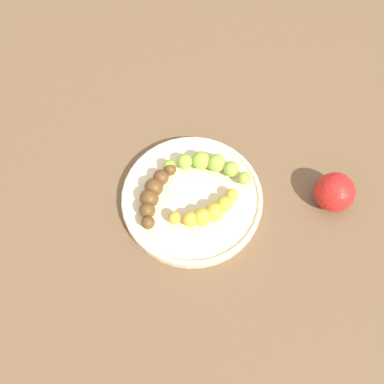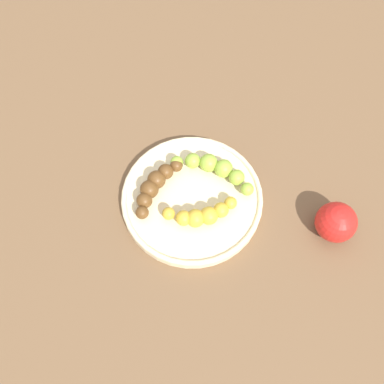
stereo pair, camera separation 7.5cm
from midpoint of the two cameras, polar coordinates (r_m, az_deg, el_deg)
name	(u,v)px [view 1 (the left image)]	position (r m, az deg, el deg)	size (l,w,h in m)	color
ground_plane	(192,201)	(0.78, -2.72, -1.50)	(2.40, 2.40, 0.00)	brown
fruit_bowl	(192,198)	(0.77, -2.76, -1.13)	(0.26, 0.26, 0.02)	beige
banana_spotted	(207,212)	(0.73, -0.89, -3.01)	(0.12, 0.08, 0.03)	gold
banana_green	(208,165)	(0.77, -0.55, 3.50)	(0.16, 0.06, 0.03)	#8CAD38
banana_overripe	(154,193)	(0.75, -8.07, -0.47)	(0.06, 0.13, 0.03)	#593819
apple_red	(335,192)	(0.78, 16.34, -0.30)	(0.07, 0.07, 0.07)	red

